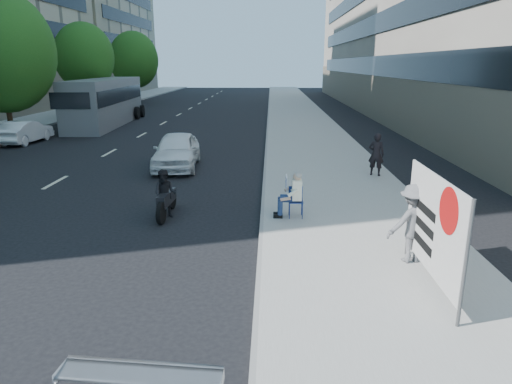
{
  "coord_description": "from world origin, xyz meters",
  "views": [
    {
      "loc": [
        1.67,
        -8.53,
        4.34
      ],
      "look_at": [
        1.3,
        3.15,
        1.06
      ],
      "focal_mm": 32.0,
      "sensor_mm": 36.0,
      "label": 1
    }
  ],
  "objects_px": {
    "seated_protester": "(292,192)",
    "pedestrian_woman": "(376,154)",
    "white_sedan_mid": "(25,132)",
    "protest_banner": "(433,225)",
    "bus": "(106,102)",
    "motorcycle": "(166,196)",
    "jogger": "(413,223)",
    "white_sedan_near": "(177,150)"
  },
  "relations": [
    {
      "from": "jogger",
      "to": "pedestrian_woman",
      "type": "height_order",
      "value": "jogger"
    },
    {
      "from": "motorcycle",
      "to": "seated_protester",
      "type": "bearing_deg",
      "value": -1.15
    },
    {
      "from": "pedestrian_woman",
      "to": "jogger",
      "type": "bearing_deg",
      "value": 106.98
    },
    {
      "from": "jogger",
      "to": "white_sedan_near",
      "type": "xyz_separation_m",
      "value": [
        -7.14,
        9.87,
        -0.27
      ]
    },
    {
      "from": "seated_protester",
      "to": "protest_banner",
      "type": "relative_size",
      "value": 0.43
    },
    {
      "from": "jogger",
      "to": "motorcycle",
      "type": "distance_m",
      "value": 6.96
    },
    {
      "from": "jogger",
      "to": "white_sedan_near",
      "type": "height_order",
      "value": "jogger"
    },
    {
      "from": "white_sedan_near",
      "to": "white_sedan_mid",
      "type": "height_order",
      "value": "white_sedan_near"
    },
    {
      "from": "jogger",
      "to": "white_sedan_near",
      "type": "distance_m",
      "value": 12.19
    },
    {
      "from": "seated_protester",
      "to": "white_sedan_near",
      "type": "xyz_separation_m",
      "value": [
        -4.66,
        6.92,
        -0.12
      ]
    },
    {
      "from": "white_sedan_mid",
      "to": "bus",
      "type": "bearing_deg",
      "value": -99.69
    },
    {
      "from": "protest_banner",
      "to": "white_sedan_mid",
      "type": "relative_size",
      "value": 0.79
    },
    {
      "from": "seated_protester",
      "to": "motorcycle",
      "type": "xyz_separation_m",
      "value": [
        -3.66,
        0.31,
        -0.24
      ]
    },
    {
      "from": "jogger",
      "to": "protest_banner",
      "type": "height_order",
      "value": "protest_banner"
    },
    {
      "from": "motorcycle",
      "to": "bus",
      "type": "height_order",
      "value": "bus"
    },
    {
      "from": "jogger",
      "to": "white_sedan_near",
      "type": "bearing_deg",
      "value": -67.95
    },
    {
      "from": "jogger",
      "to": "pedestrian_woman",
      "type": "relative_size",
      "value": 1.06
    },
    {
      "from": "white_sedan_mid",
      "to": "seated_protester",
      "type": "bearing_deg",
      "value": 140.81
    },
    {
      "from": "protest_banner",
      "to": "white_sedan_near",
      "type": "relative_size",
      "value": 0.69
    },
    {
      "from": "motorcycle",
      "to": "bus",
      "type": "xyz_separation_m",
      "value": [
        -9.08,
        20.9,
        1.0
      ]
    },
    {
      "from": "protest_banner",
      "to": "bus",
      "type": "bearing_deg",
      "value": 121.06
    },
    {
      "from": "seated_protester",
      "to": "pedestrian_woman",
      "type": "relative_size",
      "value": 0.79
    },
    {
      "from": "white_sedan_mid",
      "to": "bus",
      "type": "distance_m",
      "value": 8.46
    },
    {
      "from": "bus",
      "to": "pedestrian_woman",
      "type": "bearing_deg",
      "value": -47.83
    },
    {
      "from": "protest_banner",
      "to": "motorcycle",
      "type": "bearing_deg",
      "value": 144.56
    },
    {
      "from": "pedestrian_woman",
      "to": "white_sedan_mid",
      "type": "relative_size",
      "value": 0.43
    },
    {
      "from": "white_sedan_near",
      "to": "motorcycle",
      "type": "relative_size",
      "value": 2.16
    },
    {
      "from": "pedestrian_woman",
      "to": "white_sedan_mid",
      "type": "bearing_deg",
      "value": 0.45
    },
    {
      "from": "seated_protester",
      "to": "white_sedan_mid",
      "type": "distance_m",
      "value": 19.5
    },
    {
      "from": "seated_protester",
      "to": "motorcycle",
      "type": "bearing_deg",
      "value": 175.17
    },
    {
      "from": "pedestrian_woman",
      "to": "white_sedan_mid",
      "type": "height_order",
      "value": "pedestrian_woman"
    },
    {
      "from": "seated_protester",
      "to": "pedestrian_woman",
      "type": "xyz_separation_m",
      "value": [
        3.47,
        5.15,
        0.11
      ]
    },
    {
      "from": "seated_protester",
      "to": "white_sedan_near",
      "type": "distance_m",
      "value": 8.35
    },
    {
      "from": "pedestrian_woman",
      "to": "motorcycle",
      "type": "distance_m",
      "value": 8.63
    },
    {
      "from": "jogger",
      "to": "seated_protester",
      "type": "bearing_deg",
      "value": -63.76
    },
    {
      "from": "motorcycle",
      "to": "bus",
      "type": "distance_m",
      "value": 22.81
    },
    {
      "from": "protest_banner",
      "to": "motorcycle",
      "type": "xyz_separation_m",
      "value": [
        -6.15,
        4.38,
        -0.76
      ]
    },
    {
      "from": "white_sedan_mid",
      "to": "motorcycle",
      "type": "xyz_separation_m",
      "value": [
        10.87,
        -12.69,
        -0.0
      ]
    },
    {
      "from": "white_sedan_near",
      "to": "protest_banner",
      "type": "bearing_deg",
      "value": -61.08
    },
    {
      "from": "motorcycle",
      "to": "pedestrian_woman",
      "type": "bearing_deg",
      "value": 37.86
    },
    {
      "from": "bus",
      "to": "protest_banner",
      "type": "bearing_deg",
      "value": -62.04
    },
    {
      "from": "protest_banner",
      "to": "bus",
      "type": "height_order",
      "value": "bus"
    }
  ]
}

